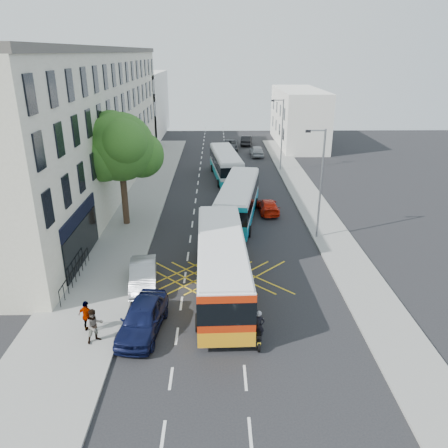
{
  "coord_description": "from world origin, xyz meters",
  "views": [
    {
      "loc": [
        -1.17,
        -18.02,
        13.09
      ],
      "look_at": [
        -0.71,
        9.45,
        2.2
      ],
      "focal_mm": 35.0,
      "sensor_mm": 36.0,
      "label": 1
    }
  ],
  "objects_px": {
    "red_hatchback": "(268,206)",
    "distant_car_grey": "(230,145)",
    "bus_mid": "(238,200)",
    "distant_car_silver": "(257,151)",
    "pedestrian_near": "(95,326)",
    "parked_car_blue": "(143,318)",
    "pedestrian_far": "(87,316)",
    "lamp_far": "(281,131)",
    "distant_car_dark": "(247,140)",
    "bus_far": "(226,164)",
    "street_tree": "(120,148)",
    "motorbike": "(258,328)",
    "bus_near": "(222,265)",
    "parked_car_silver": "(143,275)",
    "lamp_near": "(320,179)"
  },
  "relations": [
    {
      "from": "bus_mid",
      "to": "parked_car_silver",
      "type": "bearing_deg",
      "value": -109.85
    },
    {
      "from": "pedestrian_far",
      "to": "parked_car_blue",
      "type": "bearing_deg",
      "value": -155.6
    },
    {
      "from": "distant_car_dark",
      "to": "pedestrian_near",
      "type": "relative_size",
      "value": 2.43
    },
    {
      "from": "lamp_near",
      "to": "distant_car_silver",
      "type": "bearing_deg",
      "value": 94.16
    },
    {
      "from": "distant_car_dark",
      "to": "pedestrian_near",
      "type": "distance_m",
      "value": 48.86
    },
    {
      "from": "pedestrian_far",
      "to": "bus_far",
      "type": "bearing_deg",
      "value": -82.25
    },
    {
      "from": "lamp_far",
      "to": "parked_car_blue",
      "type": "height_order",
      "value": "lamp_far"
    },
    {
      "from": "lamp_far",
      "to": "distant_car_dark",
      "type": "distance_m",
      "value": 15.98
    },
    {
      "from": "parked_car_blue",
      "to": "pedestrian_far",
      "type": "distance_m",
      "value": 2.7
    },
    {
      "from": "bus_near",
      "to": "distant_car_dark",
      "type": "height_order",
      "value": "bus_near"
    },
    {
      "from": "bus_far",
      "to": "parked_car_blue",
      "type": "bearing_deg",
      "value": -105.85
    },
    {
      "from": "red_hatchback",
      "to": "distant_car_grey",
      "type": "relative_size",
      "value": 0.84
    },
    {
      "from": "bus_mid",
      "to": "distant_car_silver",
      "type": "relative_size",
      "value": 2.7
    },
    {
      "from": "bus_mid",
      "to": "distant_car_silver",
      "type": "bearing_deg",
      "value": 90.66
    },
    {
      "from": "bus_mid",
      "to": "red_hatchback",
      "type": "height_order",
      "value": "bus_mid"
    },
    {
      "from": "street_tree",
      "to": "parked_car_blue",
      "type": "xyz_separation_m",
      "value": [
        3.61,
        -14.54,
        -5.5
      ]
    },
    {
      "from": "red_hatchback",
      "to": "distant_car_grey",
      "type": "bearing_deg",
      "value": -87.21
    },
    {
      "from": "parked_car_silver",
      "to": "distant_car_grey",
      "type": "height_order",
      "value": "parked_car_silver"
    },
    {
      "from": "parked_car_blue",
      "to": "pedestrian_near",
      "type": "relative_size",
      "value": 2.67
    },
    {
      "from": "street_tree",
      "to": "lamp_near",
      "type": "bearing_deg",
      "value": -11.4
    },
    {
      "from": "pedestrian_far",
      "to": "distant_car_dark",
      "type": "bearing_deg",
      "value": -80.82
    },
    {
      "from": "bus_near",
      "to": "parked_car_silver",
      "type": "bearing_deg",
      "value": 169.73
    },
    {
      "from": "street_tree",
      "to": "bus_far",
      "type": "height_order",
      "value": "street_tree"
    },
    {
      "from": "bus_mid",
      "to": "distant_car_dark",
      "type": "bearing_deg",
      "value": 94.31
    },
    {
      "from": "motorbike",
      "to": "lamp_far",
      "type": "bearing_deg",
      "value": 82.69
    },
    {
      "from": "bus_near",
      "to": "distant_car_grey",
      "type": "xyz_separation_m",
      "value": [
        1.67,
        39.61,
        -1.06
      ]
    },
    {
      "from": "street_tree",
      "to": "red_hatchback",
      "type": "distance_m",
      "value": 13.35
    },
    {
      "from": "bus_far",
      "to": "motorbike",
      "type": "height_order",
      "value": "bus_far"
    },
    {
      "from": "lamp_far",
      "to": "bus_far",
      "type": "xyz_separation_m",
      "value": [
        -6.39,
        -3.1,
        -3.06
      ]
    },
    {
      "from": "parked_car_blue",
      "to": "red_hatchback",
      "type": "relative_size",
      "value": 1.16
    },
    {
      "from": "distant_car_grey",
      "to": "distant_car_dark",
      "type": "bearing_deg",
      "value": 53.72
    },
    {
      "from": "parked_car_blue",
      "to": "pedestrian_near",
      "type": "height_order",
      "value": "pedestrian_near"
    },
    {
      "from": "bus_far",
      "to": "pedestrian_near",
      "type": "xyz_separation_m",
      "value": [
        -6.8,
        -29.44,
        -0.53
      ]
    },
    {
      "from": "bus_near",
      "to": "bus_far",
      "type": "distance_m",
      "value": 24.57
    },
    {
      "from": "motorbike",
      "to": "pedestrian_near",
      "type": "bearing_deg",
      "value": -177.87
    },
    {
      "from": "bus_near",
      "to": "red_hatchback",
      "type": "xyz_separation_m",
      "value": [
        4.17,
        13.38,
        -1.14
      ]
    },
    {
      "from": "pedestrian_near",
      "to": "bus_mid",
      "type": "bearing_deg",
      "value": 28.64
    },
    {
      "from": "distant_car_grey",
      "to": "pedestrian_near",
      "type": "bearing_deg",
      "value": -97.99
    },
    {
      "from": "bus_mid",
      "to": "bus_far",
      "type": "distance_m",
      "value": 12.79
    },
    {
      "from": "pedestrian_far",
      "to": "pedestrian_near",
      "type": "bearing_deg",
      "value": 146.93
    },
    {
      "from": "street_tree",
      "to": "lamp_far",
      "type": "bearing_deg",
      "value": 49.19
    },
    {
      "from": "parked_car_blue",
      "to": "street_tree",
      "type": "bearing_deg",
      "value": 110.73
    },
    {
      "from": "lamp_near",
      "to": "bus_mid",
      "type": "distance_m",
      "value": 7.58
    },
    {
      "from": "bus_near",
      "to": "pedestrian_far",
      "type": "distance_m",
      "value": 7.82
    },
    {
      "from": "street_tree",
      "to": "motorbike",
      "type": "relative_size",
      "value": 4.43
    },
    {
      "from": "bus_far",
      "to": "bus_mid",
      "type": "bearing_deg",
      "value": -92.98
    },
    {
      "from": "street_tree",
      "to": "pedestrian_far",
      "type": "bearing_deg",
      "value": -86.42
    },
    {
      "from": "bus_far",
      "to": "lamp_far",
      "type": "bearing_deg",
      "value": 19.4
    },
    {
      "from": "motorbike",
      "to": "parked_car_silver",
      "type": "distance_m",
      "value": 8.48
    },
    {
      "from": "parked_car_blue",
      "to": "parked_car_silver",
      "type": "relative_size",
      "value": 1.07
    }
  ]
}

